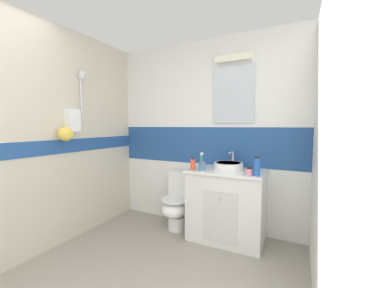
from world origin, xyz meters
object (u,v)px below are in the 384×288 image
Objects in this scene: toilet at (178,202)px; soap_dispenser at (193,165)px; mouthwash_bottle at (257,166)px; hair_gel_jar at (249,171)px; sink_basin at (228,165)px; toothbrush_cup at (202,165)px.

soap_dispenser is at bearing -31.33° from toilet.
soap_dispenser is at bearing 179.77° from mouthwash_bottle.
toilet is at bearing 169.86° from hair_gel_jar.
sink_basin is 0.33m from toothbrush_cup.
toilet is 3.70× the size of mouthwash_bottle.
sink_basin is 4.65× the size of hair_gel_jar.
toothbrush_cup is 0.62m from mouthwash_bottle.
toilet is at bearing 148.67° from soap_dispenser.
toothbrush_cup is (0.42, -0.17, 0.55)m from toilet.
sink_basin reaches higher than hair_gel_jar.
soap_dispenser is 0.79× the size of mouthwash_bottle.
sink_basin is 1.82× the size of toothbrush_cup.
toilet is 9.04× the size of hair_gel_jar.
toothbrush_cup is at bearing -142.16° from sink_basin.
toilet is (-0.68, -0.03, -0.54)m from sink_basin.
mouthwash_bottle is (0.73, -0.00, 0.04)m from soap_dispenser.
toothbrush_cup is 0.54m from hair_gel_jar.
sink_basin is at bearing 2.34° from toilet.
sink_basin is at bearing 37.84° from toothbrush_cup.
mouthwash_bottle is (0.36, -0.22, 0.05)m from sink_basin.
toilet is 0.66m from soap_dispenser.
mouthwash_bottle is at bearing -12.04° from hair_gel_jar.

